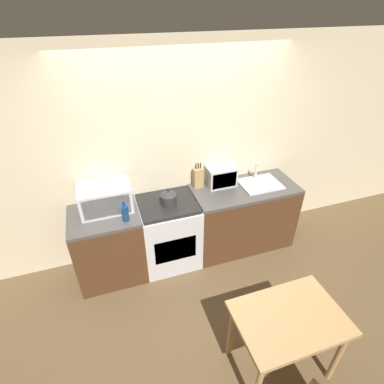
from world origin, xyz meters
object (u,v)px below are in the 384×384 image
object	(u,v)px
kettle	(168,197)
dining_table	(288,325)
microwave	(105,198)
stove_range	(169,232)
toaster_oven	(221,176)
bottle	(125,213)

from	to	relation	value
kettle	dining_table	bearing A→B (deg)	-70.26
dining_table	microwave	bearing A→B (deg)	126.06
stove_range	kettle	bearing A→B (deg)	-54.31
stove_range	microwave	size ratio (longest dim) A/B	1.63
toaster_oven	bottle	bearing A→B (deg)	-164.64
stove_range	kettle	world-z (taller)	kettle
microwave	dining_table	size ratio (longest dim) A/B	0.63
microwave	toaster_oven	world-z (taller)	microwave
kettle	bottle	distance (m)	0.53
toaster_oven	dining_table	xyz separation A→B (m)	(-0.14, -1.79, -0.40)
stove_range	kettle	xyz separation A→B (m)	(0.01, -0.02, 0.54)
stove_range	microwave	bearing A→B (deg)	171.63
microwave	stove_range	bearing A→B (deg)	-8.37
stove_range	kettle	size ratio (longest dim) A/B	4.50
microwave	dining_table	xyz separation A→B (m)	(1.26, -1.72, -0.42)
microwave	bottle	world-z (taller)	microwave
stove_range	dining_table	world-z (taller)	stove_range
microwave	bottle	xyz separation A→B (m)	(0.17, -0.27, -0.05)
bottle	dining_table	size ratio (longest dim) A/B	0.28
bottle	dining_table	xyz separation A→B (m)	(1.09, -1.46, -0.37)
dining_table	stove_range	bearing A→B (deg)	109.96
stove_range	dining_table	distance (m)	1.74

